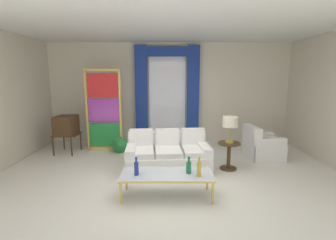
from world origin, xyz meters
name	(u,v)px	position (x,y,z in m)	size (l,w,h in m)	color
ground_plane	(169,182)	(0.00, 0.00, 0.00)	(16.00, 16.00, 0.00)	silver
wall_rear	(168,93)	(0.00, 3.06, 1.50)	(8.00, 0.12, 3.00)	beige
ceiling_slab	(169,26)	(0.00, 0.80, 3.02)	(8.00, 7.60, 0.04)	white
curtained_window	(166,85)	(-0.06, 2.89, 1.74)	(2.00, 0.17, 2.70)	white
couch_white_long	(167,155)	(-0.04, 0.68, 0.30)	(1.82, 1.04, 0.86)	white
coffee_table	(166,175)	(-0.06, -0.58, 0.38)	(1.53, 0.60, 0.41)	silver
bottle_blue_decanter	(198,168)	(0.46, -0.71, 0.55)	(0.07, 0.07, 0.34)	gold
bottle_crystal_tall	(135,168)	(-0.55, -0.65, 0.54)	(0.07, 0.07, 0.31)	navy
bottle_amber_squat	(188,167)	(0.31, -0.58, 0.53)	(0.08, 0.08, 0.30)	#196B3D
vintage_tv	(65,126)	(-2.70, 1.83, 0.73)	(0.62, 0.63, 1.35)	#472D19
armchair_white	(260,146)	(2.28, 1.44, 0.29)	(0.85, 0.85, 0.80)	white
stained_glass_divider	(103,112)	(-1.76, 2.06, 1.06)	(0.95, 0.05, 2.20)	gold
peacock_figurine	(118,146)	(-1.32, 1.75, 0.22)	(0.44, 0.60, 0.50)	beige
round_side_table	(228,153)	(1.29, 0.66, 0.36)	(0.48, 0.48, 0.59)	#472D19
table_lamp_brass	(229,123)	(1.29, 0.66, 1.03)	(0.32, 0.32, 0.57)	#B29338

